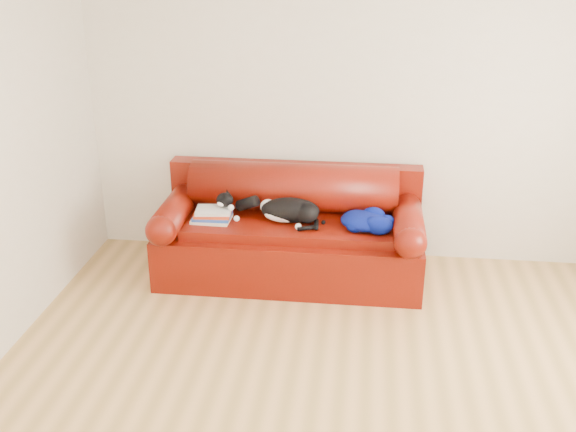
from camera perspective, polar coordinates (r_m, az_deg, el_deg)
name	(u,v)px	position (r m, az deg, el deg)	size (l,w,h in m)	color
ground	(340,391)	(4.30, 4.41, -14.52)	(4.50, 4.50, 0.00)	olive
room_shell	(373,128)	(3.57, 7.22, 7.41)	(4.52, 4.02, 2.61)	beige
sofa_base	(290,249)	(5.49, 0.18, -2.79)	(2.10, 0.90, 0.50)	#440B02
sofa_back	(294,203)	(5.59, 0.48, 1.08)	(2.10, 1.01, 0.88)	#440B02
book_stack	(213,215)	(5.38, -6.40, 0.11)	(0.31, 0.24, 0.10)	beige
cat	(289,211)	(5.31, 0.07, 0.46)	(0.63, 0.41, 0.24)	black
blanket	(366,220)	(5.25, 6.65, -0.36)	(0.47, 0.47, 0.14)	#02064A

